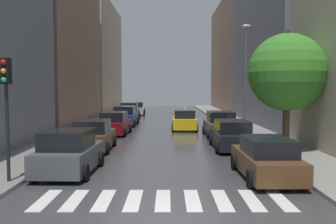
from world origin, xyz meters
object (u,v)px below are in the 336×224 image
Objects in this scene: parked_car_left_fifth at (131,112)px; parked_car_right_nearest at (268,159)px; parked_car_left_nearest at (70,153)px; parked_car_left_second at (95,136)px; parked_car_left_sixth at (138,109)px; parked_car_left_third at (116,124)px; parked_car_right_second at (233,136)px; street_tree_right at (289,72)px; lamp_post_right at (247,72)px; taxi_midroad at (186,120)px; traffic_light_left_corner at (8,92)px; parked_car_right_third at (222,125)px; parked_car_left_fourth at (127,116)px.

parked_car_right_nearest is at bearing -163.87° from parked_car_left_fifth.
parked_car_left_nearest reaches higher than parked_car_right_nearest.
parked_car_left_second is 26.31m from parked_car_left_sixth.
parked_car_right_second is (7.46, -6.42, -0.02)m from parked_car_left_third.
street_tree_right is 6.30m from lamp_post_right.
lamp_post_right is (-0.85, 6.24, 0.27)m from street_tree_right.
parked_car_left_nearest is 16.40m from taxi_midroad.
parked_car_left_fifth is at bearing 86.90° from traffic_light_left_corner.
parked_car_left_second is at bearing 91.94° from parked_car_right_second.
parked_car_left_sixth is at bearing 2.79° from parked_car_left_third.
parked_car_left_fifth is 20.88m from parked_car_right_second.
parked_car_right_third is at bearing 112.79° from street_tree_right.
parked_car_right_second reaches higher than parked_car_right_nearest.
parked_car_left_second is 0.95× the size of traffic_light_left_corner.
parked_car_right_nearest is 0.58× the size of lamp_post_right.
parked_car_right_second is 5.24m from parked_car_right_third.
parked_car_right_second reaches higher than parked_car_left_sixth.
parked_car_left_third is at bearing 49.39° from parked_car_right_second.
parked_car_left_nearest is 0.67× the size of street_tree_right.
parked_car_left_third is 0.54× the size of lamp_post_right.
parked_car_right_nearest is at bearing -157.89° from parked_car_left_fourth.
taxi_midroad is 12.26m from street_tree_right.
parked_car_left_nearest reaches higher than parked_car_right_second.
parked_car_left_sixth is at bearing 1.35° from parked_car_left_fourth.
parked_car_left_nearest is at bearing -154.82° from street_tree_right.
parked_car_right_second is at bearing 0.71° from parked_car_right_nearest.
parked_car_left_fourth is 1.08× the size of parked_car_left_sixth.
parked_car_left_nearest is at bearing 144.98° from parked_car_right_third.
parked_car_left_sixth is (-0.11, 13.07, -0.06)m from parked_car_left_fourth.
parked_car_right_nearest is 6.59m from parked_car_right_second.
parked_car_right_second is (7.52, 5.76, -0.05)m from parked_car_left_nearest.
parked_car_right_third is at bearing -55.39° from parked_car_left_second.
parked_car_left_fifth is 1.00× the size of parked_car_right_third.
parked_car_left_fifth is at bearing -0.60° from parked_car_left_second.
street_tree_right is at bearing -153.63° from taxi_midroad.
lamp_post_right is (9.54, -14.12, 3.66)m from parked_car_left_fifth.
street_tree_right is at bearing -109.30° from parked_car_right_second.
parked_car_left_third is at bearing 144.04° from street_tree_right.
parked_car_left_sixth is 29.10m from street_tree_right.
parked_car_left_second reaches higher than parked_car_right_nearest.
taxi_midroad reaches higher than parked_car_right_second.
parked_car_left_fourth is 10.81m from parked_car_right_third.
lamp_post_right reaches higher than street_tree_right.
parked_car_right_nearest is at bearing 6.18° from traffic_light_left_corner.
parked_car_right_third is (-0.08, 11.83, 0.09)m from parked_car_right_nearest.
parked_car_left_nearest is 3.48m from traffic_light_left_corner.
parked_car_right_nearest is at bearing -94.34° from parked_car_left_nearest.
traffic_light_left_corner reaches higher than parked_car_right_nearest.
parked_car_right_third is at bearing -96.30° from parked_car_left_third.
parked_car_right_second is at bearing -149.35° from parked_car_left_fourth.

